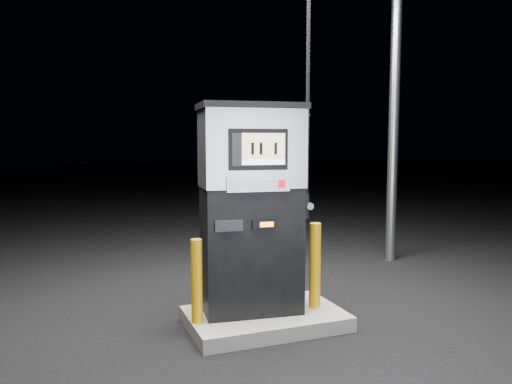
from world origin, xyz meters
name	(u,v)px	position (x,y,z in m)	size (l,w,h in m)	color
ground	(265,326)	(0.00, 0.00, 0.00)	(80.00, 80.00, 0.00)	black
pump_island	(265,319)	(0.00, 0.00, 0.07)	(1.60, 1.00, 0.15)	slate
fuel_dispenser	(251,206)	(-0.12, 0.10, 1.26)	(1.22, 0.75, 4.47)	black
bollard_left	(197,281)	(-0.74, -0.05, 0.57)	(0.11, 0.11, 0.83)	orange
bollard_right	(315,266)	(0.55, -0.05, 0.61)	(0.12, 0.12, 0.91)	orange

